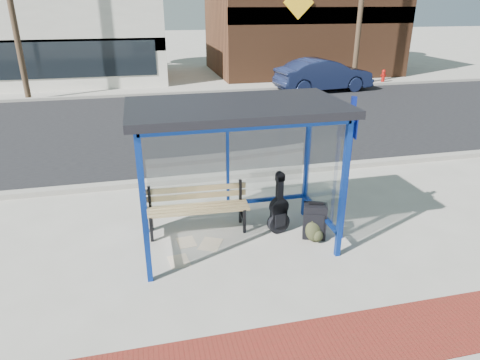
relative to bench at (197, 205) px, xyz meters
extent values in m
plane|color=#B2ADA0|center=(0.60, -0.61, -0.49)|extent=(120.00, 120.00, 0.00)
cube|color=maroon|center=(0.60, -3.21, -0.48)|extent=(60.00, 1.00, 0.01)
cube|color=gray|center=(0.60, 2.29, -0.43)|extent=(60.00, 0.25, 0.12)
cube|color=black|center=(0.60, 7.39, -0.49)|extent=(60.00, 10.00, 0.00)
cube|color=gray|center=(0.60, 12.49, -0.43)|extent=(60.00, 0.25, 0.12)
cube|color=#B2ADA0|center=(0.60, 14.39, -0.49)|extent=(60.00, 4.00, 0.01)
cube|color=navy|center=(-0.90, -1.36, 0.66)|extent=(0.08, 0.08, 2.30)
cube|color=navy|center=(2.10, -1.36, 0.66)|extent=(0.08, 0.08, 2.30)
cube|color=navy|center=(-0.90, 0.14, 0.66)|extent=(0.08, 0.08, 2.30)
cube|color=navy|center=(2.10, 0.14, 0.66)|extent=(0.08, 0.08, 2.30)
cube|color=navy|center=(0.60, 0.14, 1.77)|extent=(3.00, 0.08, 0.08)
cube|color=navy|center=(0.60, -1.36, 1.77)|extent=(3.00, 0.08, 0.08)
cube|color=navy|center=(-0.90, -0.61, 1.77)|extent=(0.08, 1.50, 0.08)
cube|color=navy|center=(2.10, -0.61, 1.77)|extent=(0.08, 1.50, 0.08)
cube|color=navy|center=(0.60, 0.14, -0.09)|extent=(3.00, 0.08, 0.06)
cube|color=navy|center=(-0.90, -0.61, -0.09)|extent=(0.08, 1.50, 0.06)
cube|color=navy|center=(2.10, -0.61, -0.09)|extent=(0.08, 1.50, 0.06)
cube|color=navy|center=(0.60, 0.14, 0.86)|extent=(0.05, 0.05, 1.90)
cube|color=silver|center=(0.60, 0.14, 0.82)|extent=(2.84, 0.01, 1.82)
cube|color=silver|center=(-0.90, -0.61, 0.82)|extent=(0.02, 1.34, 1.82)
cube|color=silver|center=(2.10, -0.61, 0.82)|extent=(0.02, 1.34, 1.82)
cube|color=black|center=(0.60, -0.61, 1.87)|extent=(3.30, 1.80, 0.12)
cube|color=#59331E|center=(8.60, 17.89, 2.71)|extent=(10.00, 7.00, 6.40)
cube|color=black|center=(8.60, 14.44, 2.71)|extent=(10.00, 0.10, 0.80)
cube|color=yellow|center=(7.10, 14.34, 3.31)|extent=(1.56, 0.06, 1.56)
cylinder|color=#4C3826|center=(-2.40, 21.39, 2.01)|extent=(0.36, 0.36, 5.00)
cylinder|color=#4C3826|center=(13.10, 21.39, 2.01)|extent=(0.36, 0.36, 5.00)
cube|color=black|center=(-0.82, -0.22, -0.26)|extent=(0.05, 0.05, 0.46)
cube|color=black|center=(-0.81, 0.17, -0.06)|extent=(0.05, 0.05, 0.86)
cube|color=black|center=(-0.82, -0.03, -0.26)|extent=(0.07, 0.41, 0.05)
cube|color=black|center=(0.80, -0.30, -0.26)|extent=(0.05, 0.05, 0.46)
cube|color=black|center=(0.82, 0.10, -0.06)|extent=(0.05, 0.05, 0.86)
cube|color=black|center=(0.81, -0.10, -0.26)|extent=(0.07, 0.41, 0.05)
cube|color=#CEB777|center=(-0.01, -0.23, -0.03)|extent=(1.83, 0.17, 0.04)
cube|color=#CEB777|center=(-0.01, -0.12, -0.03)|extent=(1.83, 0.17, 0.04)
cube|color=#CEB777|center=(0.00, -0.01, -0.03)|extent=(1.83, 0.17, 0.04)
cube|color=#CEB777|center=(0.00, 0.10, -0.03)|extent=(1.83, 0.17, 0.04)
cube|color=#CEB777|center=(0.01, 0.15, 0.12)|extent=(1.83, 0.11, 0.10)
cube|color=#CEB777|center=(0.01, 0.15, 0.26)|extent=(1.83, 0.11, 0.10)
cylinder|color=black|center=(1.39, -0.43, -0.29)|extent=(0.42, 0.19, 0.40)
cylinder|color=black|center=(1.39, -0.43, 0.03)|extent=(0.35, 0.18, 0.34)
cube|color=black|center=(1.39, -0.43, -0.13)|extent=(0.30, 0.17, 0.48)
cube|color=black|center=(1.39, -0.43, 0.35)|extent=(0.12, 0.12, 0.48)
cube|color=black|center=(1.39, -0.43, 0.57)|extent=(0.16, 0.12, 0.10)
cube|color=black|center=(1.95, -0.74, -0.17)|extent=(0.46, 0.37, 0.62)
cylinder|color=black|center=(1.81, -0.68, -0.46)|extent=(0.13, 0.23, 0.06)
cylinder|color=black|center=(2.08, -0.79, -0.46)|extent=(0.13, 0.23, 0.06)
cube|color=black|center=(1.95, -0.74, 0.18)|extent=(0.25, 0.13, 0.05)
cube|color=black|center=(1.90, -0.86, -0.15)|extent=(0.30, 0.13, 0.34)
ellipsoid|color=#2E301A|center=(1.90, -0.84, -0.30)|extent=(0.39, 0.34, 0.38)
ellipsoid|color=#2E301A|center=(1.94, -0.95, -0.35)|extent=(0.22, 0.19, 0.20)
cube|color=#2E301A|center=(1.89, -0.82, -0.12)|extent=(0.11, 0.08, 0.03)
cube|color=navy|center=(2.40, -0.85, 0.76)|extent=(0.09, 0.09, 2.49)
cube|color=navy|center=(2.44, -0.86, 1.59)|extent=(0.08, 0.31, 0.47)
cube|color=white|center=(-0.25, -0.40, -0.49)|extent=(0.33, 0.40, 0.01)
cube|color=white|center=(-0.44, -0.96, -0.49)|extent=(0.36, 0.43, 0.01)
cube|color=white|center=(0.14, -0.56, -0.49)|extent=(0.49, 0.53, 0.01)
imported|color=#172043|center=(7.50, 11.70, 0.24)|extent=(4.57, 1.96, 1.46)
cylinder|color=#A0100B|center=(11.45, 13.16, -0.23)|extent=(0.17, 0.17, 0.52)
sphere|color=#A0100B|center=(11.45, 13.16, 0.06)|extent=(0.19, 0.19, 0.19)
cylinder|color=#A0100B|center=(11.45, 13.16, -0.14)|extent=(0.29, 0.11, 0.09)
camera|label=1|loc=(-0.82, -6.82, 3.34)|focal=32.00mm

